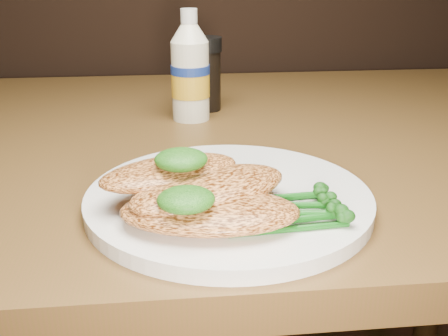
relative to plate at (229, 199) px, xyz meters
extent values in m
cylinder|color=white|center=(0.00, 0.00, 0.00)|extent=(0.29, 0.29, 0.01)
ellipsoid|color=#E58E49|center=(-0.02, -0.07, 0.02)|extent=(0.17, 0.10, 0.03)
ellipsoid|color=#E58E49|center=(-0.02, -0.04, 0.03)|extent=(0.18, 0.15, 0.02)
ellipsoid|color=#E58E49|center=(-0.06, -0.01, 0.04)|extent=(0.16, 0.12, 0.02)
ellipsoid|color=#0C3608|center=(-0.05, -0.08, 0.04)|extent=(0.05, 0.05, 0.02)
ellipsoid|color=#0C3608|center=(-0.05, -0.02, 0.05)|extent=(0.05, 0.05, 0.02)
camera|label=1|loc=(-0.06, -0.48, 0.23)|focal=42.54mm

